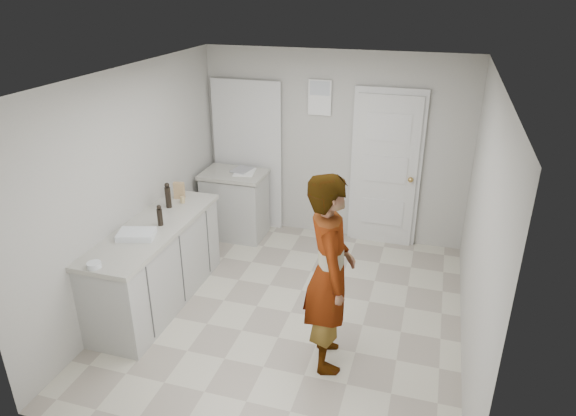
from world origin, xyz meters
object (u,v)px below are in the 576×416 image
(spice_jar, at_px, (182,200))
(oil_cruet_a, at_px, (160,216))
(oil_cruet_b, at_px, (168,196))
(person, at_px, (329,274))
(baking_dish, at_px, (136,235))
(egg_bowl, at_px, (94,265))
(cake_mix_box, at_px, (179,190))

(spice_jar, distance_m, oil_cruet_a, 0.60)
(spice_jar, distance_m, oil_cruet_b, 0.21)
(person, xyz_separation_m, oil_cruet_a, (-1.90, 0.45, 0.11))
(person, xyz_separation_m, baking_dish, (-1.99, 0.13, 0.02))
(spice_jar, height_order, oil_cruet_b, oil_cruet_b)
(person, relative_size, egg_bowl, 14.64)
(oil_cruet_b, xyz_separation_m, baking_dish, (0.05, -0.75, -0.11))
(person, height_order, spice_jar, person)
(spice_jar, bearing_deg, oil_cruet_a, -84.82)
(cake_mix_box, bearing_deg, egg_bowl, -99.96)
(spice_jar, relative_size, baking_dish, 0.19)
(oil_cruet_b, bearing_deg, baking_dish, -86.00)
(cake_mix_box, xyz_separation_m, oil_cruet_a, (0.15, -0.70, 0.01))
(spice_jar, xyz_separation_m, oil_cruet_a, (0.05, -0.59, 0.07))
(person, relative_size, spice_jar, 24.28)
(baking_dish, bearing_deg, oil_cruet_b, 94.00)
(spice_jar, height_order, baking_dish, spice_jar)
(person, relative_size, baking_dish, 4.54)
(baking_dish, bearing_deg, cake_mix_box, 93.27)
(cake_mix_box, relative_size, egg_bowl, 1.57)
(spice_jar, xyz_separation_m, baking_dish, (-0.03, -0.91, -0.01))
(oil_cruet_b, bearing_deg, spice_jar, 61.02)
(oil_cruet_a, height_order, oil_cruet_b, oil_cruet_b)
(oil_cruet_a, bearing_deg, person, -13.29)
(cake_mix_box, height_order, spice_jar, cake_mix_box)
(person, xyz_separation_m, oil_cruet_b, (-2.04, 0.89, 0.14))
(cake_mix_box, relative_size, oil_cruet_b, 0.67)
(person, distance_m, cake_mix_box, 2.35)
(oil_cruet_a, bearing_deg, egg_bowl, -97.84)
(spice_jar, bearing_deg, oil_cruet_b, -118.98)
(oil_cruet_a, bearing_deg, oil_cruet_b, 107.95)
(cake_mix_box, height_order, baking_dish, cake_mix_box)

